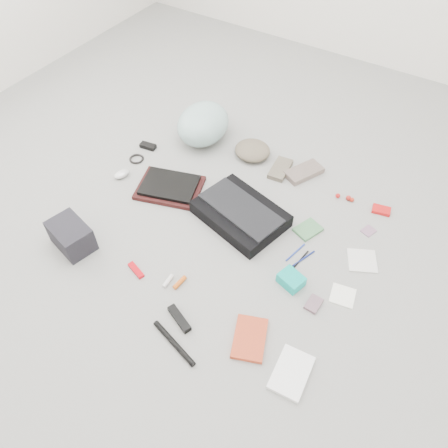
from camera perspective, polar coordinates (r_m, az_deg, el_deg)
The scene contains 33 objects.
ground_plane at distance 2.23m, azimuth 0.00°, elevation -0.84°, with size 4.00×4.00×0.00m, color gray.
messenger_bag at distance 2.26m, azimuth 2.17°, elevation 1.32°, with size 0.44×0.32×0.07m, color black.
bag_flap at distance 2.23m, azimuth 2.20°, elevation 2.06°, with size 0.44×0.20×0.01m, color black.
laptop_sleeve at distance 2.44m, azimuth -7.09°, elevation 4.71°, with size 0.34×0.26×0.02m, color #341111.
laptop at distance 2.43m, azimuth -7.14°, elevation 5.08°, with size 0.30×0.22×0.02m, color black.
bike_helmet at distance 2.71m, azimuth -2.75°, elevation 12.94°, with size 0.30×0.37×0.22m, color #A2CBC8.
beanie at distance 2.63m, azimuth 3.74°, elevation 9.58°, with size 0.21×0.20×0.07m, color #6A5F4C.
mitten_left at distance 2.56m, azimuth 7.36°, elevation 7.14°, with size 0.09×0.19×0.03m, color #675E4F.
mitten_right at distance 2.55m, azimuth 10.39°, elevation 6.70°, with size 0.11×0.22×0.03m, color #726159.
power_brick at distance 2.73m, azimuth -9.90°, elevation 10.00°, with size 0.10×0.04×0.03m, color black.
cable_coil at distance 2.66m, azimuth -11.36°, elevation 8.34°, with size 0.09×0.09×0.01m, color black.
mouse at distance 2.56m, azimuth -13.22°, elevation 6.36°, with size 0.06×0.09×0.04m, color silver.
camera_bag at distance 2.25m, azimuth -19.32°, elevation -1.47°, with size 0.21×0.15×0.14m, color black.
multitool at distance 2.11m, azimuth -11.42°, elevation -5.93°, with size 0.10×0.03×0.02m, color #BA030E.
toiletry_tube_white at distance 2.05m, azimuth -7.33°, elevation -7.38°, with size 0.02×0.02×0.07m, color silver.
toiletry_tube_orange at distance 2.04m, azimuth -5.82°, elevation -7.61°, with size 0.02×0.02×0.08m, color #C45010.
u_lock at distance 1.94m, azimuth -5.86°, elevation -12.19°, with size 0.14×0.04×0.03m, color black.
bike_pump at distance 1.89m, azimuth -6.55°, elevation -15.19°, with size 0.02×0.02×0.26m, color black.
book_red at distance 1.90m, azimuth 3.37°, elevation -14.68°, with size 0.13×0.20×0.02m, color #D24422.
book_white at distance 1.85m, azimuth 8.79°, elevation -18.65°, with size 0.13×0.20×0.02m, color white.
notepad at distance 2.27m, azimuth 10.90°, elevation -0.71°, with size 0.10×0.13×0.02m, color #42774A.
pen_blue at distance 2.17m, azimuth 9.31°, elevation -3.67°, with size 0.01×0.01×0.14m, color #20379A.
pen_black at distance 2.14m, azimuth 9.93°, elevation -4.67°, with size 0.01×0.01×0.14m, color black.
pen_navy at distance 2.15m, azimuth 10.36°, elevation -4.45°, with size 0.01×0.01×0.15m, color navy.
accordion_wallet at distance 2.04m, azimuth 8.75°, elevation -7.21°, with size 0.11×0.09×0.05m, color #06B2A3.
card_deck at distance 2.01m, azimuth 11.62°, elevation -10.18°, with size 0.06×0.08×0.02m, color slate.
napkin_top at distance 2.21m, azimuth 17.59°, elevation -4.58°, with size 0.13×0.13×0.01m, color silver.
napkin_bottom at distance 2.07m, azimuth 15.24°, elevation -9.02°, with size 0.11×0.11×0.01m, color white.
lollipop_a at distance 2.46m, azimuth 14.65°, elevation 3.60°, with size 0.03×0.03×0.03m, color red.
lollipop_b at distance 2.46m, azimuth 15.95°, elevation 3.29°, with size 0.03×0.03×0.03m, color #A51E18.
lollipop_c at distance 2.46m, azimuth 16.37°, elevation 3.06°, with size 0.02×0.02×0.02m, color #B42715.
altoids_tin at distance 2.46m, azimuth 19.85°, elevation 1.72°, with size 0.09×0.06×0.02m, color red.
stamp_sheet at distance 2.35m, azimuth 18.35°, elevation -0.85°, with size 0.06×0.07×0.00m, color gray.
Camera 1 is at (0.76, -1.21, 1.71)m, focal length 35.00 mm.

